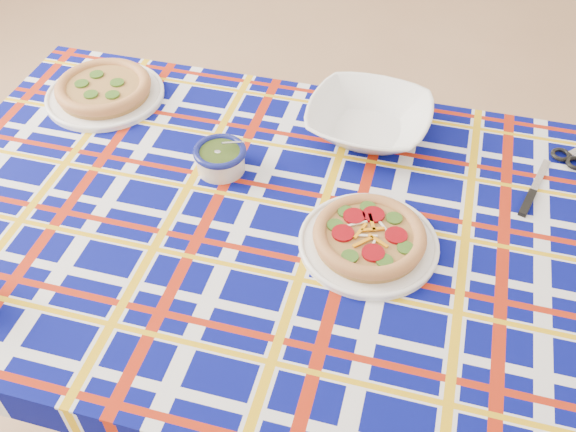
% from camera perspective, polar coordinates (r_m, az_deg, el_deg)
% --- Properties ---
extents(floor, '(4.00, 4.00, 0.00)m').
position_cam_1_polar(floor, '(2.11, -3.54, -2.26)').
color(floor, '#A07552').
rests_on(floor, ground).
extents(dining_table, '(1.49, 0.98, 0.68)m').
position_cam_1_polar(dining_table, '(1.27, -0.61, -2.62)').
color(dining_table, brown).
rests_on(dining_table, floor).
extents(tablecloth, '(1.52, 1.02, 0.10)m').
position_cam_1_polar(tablecloth, '(1.26, -0.62, -1.94)').
color(tablecloth, '#050966').
rests_on(tablecloth, dining_table).
extents(main_focaccia_plate, '(0.27, 0.27, 0.05)m').
position_cam_1_polar(main_focaccia_plate, '(1.17, 7.24, -1.79)').
color(main_focaccia_plate, '#A5733A').
rests_on(main_focaccia_plate, tablecloth).
extents(pesto_bowl, '(0.12, 0.12, 0.06)m').
position_cam_1_polar(pesto_bowl, '(1.32, -6.04, 5.25)').
color(pesto_bowl, '#20320D').
rests_on(pesto_bowl, tablecloth).
extents(serving_bowl, '(0.30, 0.30, 0.07)m').
position_cam_1_polar(serving_bowl, '(1.42, 7.19, 8.47)').
color(serving_bowl, white).
rests_on(serving_bowl, tablecloth).
extents(second_focaccia_plate, '(0.33, 0.33, 0.05)m').
position_cam_1_polar(second_focaccia_plate, '(1.58, -16.07, 10.87)').
color(second_focaccia_plate, '#A5733A').
rests_on(second_focaccia_plate, tablecloth).
extents(table_knife, '(0.08, 0.20, 0.01)m').
position_cam_1_polar(table_knife, '(1.40, 21.45, 3.25)').
color(table_knife, silver).
rests_on(table_knife, tablecloth).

